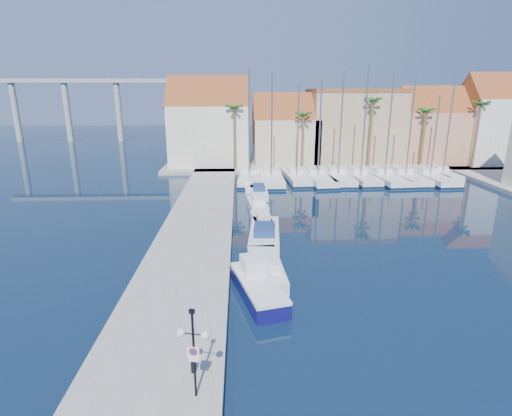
{
  "coord_description": "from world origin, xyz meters",
  "views": [
    {
      "loc": [
        -5.25,
        -16.68,
        11.56
      ],
      "look_at": [
        -4.07,
        12.61,
        3.0
      ],
      "focal_mm": 28.0,
      "sensor_mm": 36.0,
      "label": 1
    }
  ],
  "objects": [
    {
      "name": "sailboat_5",
      "position": [
        10.88,
        35.86,
        0.61
      ],
      "size": [
        3.32,
        10.73,
        14.85
      ],
      "rotation": [
        0.0,
        0.0,
        0.05
      ],
      "color": "white",
      "rests_on": "ground"
    },
    {
      "name": "palm_4",
      "position": [
        30.0,
        42.0,
        9.55
      ],
      "size": [
        2.6,
        2.6,
        10.65
      ],
      "color": "brown",
      "rests_on": "shore_north"
    },
    {
      "name": "motorboat_west_4",
      "position": [
        -3.15,
        28.07,
        0.51
      ],
      "size": [
        1.94,
        5.8,
        1.4
      ],
      "rotation": [
        0.0,
        0.0,
        0.02
      ],
      "color": "white",
      "rests_on": "ground"
    },
    {
      "name": "palm_2",
      "position": [
        14.0,
        42.0,
        10.02
      ],
      "size": [
        2.6,
        2.6,
        11.15
      ],
      "color": "brown",
      "rests_on": "shore_north"
    },
    {
      "name": "lamp_post",
      "position": [
        -7.02,
        -4.1,
        2.92
      ],
      "size": [
        1.23,
        0.53,
        3.68
      ],
      "rotation": [
        0.0,
        0.0,
        -0.22
      ],
      "color": "black",
      "rests_on": "quay_west"
    },
    {
      "name": "motorboat_west_5",
      "position": [
        -3.63,
        32.06,
        0.51
      ],
      "size": [
        2.36,
        6.96,
        1.4
      ],
      "rotation": [
        0.0,
        0.0,
        0.02
      ],
      "color": "white",
      "rests_on": "ground"
    },
    {
      "name": "motorboat_west_6",
      "position": [
        -3.23,
        37.96,
        0.51
      ],
      "size": [
        2.39,
        6.34,
        1.4
      ],
      "rotation": [
        0.0,
        0.0,
        -0.07
      ],
      "color": "white",
      "rests_on": "ground"
    },
    {
      "name": "motorboat_west_0",
      "position": [
        -3.61,
        7.22,
        0.51
      ],
      "size": [
        2.38,
        6.37,
        1.4
      ],
      "rotation": [
        0.0,
        0.0,
        0.06
      ],
      "color": "white",
      "rests_on": "ground"
    },
    {
      "name": "bollard",
      "position": [
        -7.25,
        -2.74,
        0.78
      ],
      "size": [
        0.22,
        0.22,
        0.56
      ],
      "primitive_type": "cylinder",
      "color": "black",
      "rests_on": "quay_west"
    },
    {
      "name": "motorboat_west_1",
      "position": [
        -3.34,
        13.69,
        0.51
      ],
      "size": [
        2.91,
        7.43,
        1.4
      ],
      "rotation": [
        0.0,
        0.0,
        -0.08
      ],
      "color": "white",
      "rests_on": "ground"
    },
    {
      "name": "sailboat_6",
      "position": [
        14.03,
        35.61,
        0.58
      ],
      "size": [
        3.9,
        11.68,
        13.58
      ],
      "rotation": [
        0.0,
        0.0,
        0.08
      ],
      "color": "white",
      "rests_on": "ground"
    },
    {
      "name": "palm_0",
      "position": [
        -6.0,
        42.0,
        9.08
      ],
      "size": [
        2.6,
        2.6,
        10.15
      ],
      "color": "brown",
      "rests_on": "shore_north"
    },
    {
      "name": "building_4",
      "position": [
        34.0,
        46.0,
        6.97
      ],
      "size": [
        8.3,
        8.0,
        14.0
      ],
      "color": "silver",
      "rests_on": "shore_north"
    },
    {
      "name": "building_1",
      "position": [
        2.0,
        47.0,
        5.3
      ],
      "size": [
        10.3,
        8.0,
        11.0
      ],
      "color": "beige",
      "rests_on": "shore_north"
    },
    {
      "name": "sailboat_2",
      "position": [
        2.23,
        35.9,
        0.59
      ],
      "size": [
        3.18,
        10.01,
        12.5
      ],
      "rotation": [
        0.0,
        0.0,
        0.06
      ],
      "color": "white",
      "rests_on": "ground"
    },
    {
      "name": "building_3",
      "position": [
        25.0,
        47.0,
        5.86
      ],
      "size": [
        10.3,
        8.0,
        12.0
      ],
      "color": "tan",
      "rests_on": "shore_north"
    },
    {
      "name": "ground",
      "position": [
        0.0,
        0.0,
        0.0
      ],
      "size": [
        260.0,
        260.0,
        0.0
      ],
      "primitive_type": "plane",
      "color": "black",
      "rests_on": "ground"
    },
    {
      "name": "sailboat_4",
      "position": [
        7.93,
        36.18,
        0.58
      ],
      "size": [
        3.29,
        11.46,
        14.07
      ],
      "rotation": [
        0.0,
        0.0,
        -0.03
      ],
      "color": "white",
      "rests_on": "ground"
    },
    {
      "name": "sailboat_3",
      "position": [
        5.01,
        35.68,
        0.57
      ],
      "size": [
        3.94,
        11.66,
        13.02
      ],
      "rotation": [
        0.0,
        0.0,
        0.08
      ],
      "color": "white",
      "rests_on": "ground"
    },
    {
      "name": "fishing_boat",
      "position": [
        -4.31,
        4.43,
        0.68
      ],
      "size": [
        3.33,
        6.12,
        2.04
      ],
      "rotation": [
        0.0,
        0.0,
        0.25
      ],
      "color": "#100E53",
      "rests_on": "ground"
    },
    {
      "name": "quay_west",
      "position": [
        -9.0,
        13.5,
        0.25
      ],
      "size": [
        6.0,
        77.0,
        0.5
      ],
      "primitive_type": "cube",
      "color": "gray",
      "rests_on": "ground"
    },
    {
      "name": "palm_3",
      "position": [
        22.0,
        42.0,
        8.61
      ],
      "size": [
        2.6,
        2.6,
        9.65
      ],
      "color": "brown",
      "rests_on": "shore_north"
    },
    {
      "name": "sailboat_1",
      "position": [
        -1.16,
        35.54,
        0.58
      ],
      "size": [
        3.07,
        11.31,
        13.69
      ],
      "rotation": [
        0.0,
        0.0,
        -0.01
      ],
      "color": "white",
      "rests_on": "ground"
    },
    {
      "name": "building_0",
      "position": [
        -10.0,
        47.0,
        6.52
      ],
      "size": [
        12.3,
        9.0,
        13.5
      ],
      "color": "beige",
      "rests_on": "shore_north"
    },
    {
      "name": "sailboat_8",
      "position": [
        20.25,
        35.67,
        0.55
      ],
      "size": [
        3.94,
        11.89,
        11.14
      ],
      "rotation": [
        0.0,
        0.0,
        0.07
      ],
      "color": "white",
      "rests_on": "ground"
    },
    {
      "name": "sailboat_7",
      "position": [
        16.99,
        35.87,
        0.58
      ],
      "size": [
        3.35,
        11.54,
        13.4
      ],
      "rotation": [
        0.0,
        0.0,
        0.03
      ],
      "color": "white",
      "rests_on": "ground"
    },
    {
      "name": "shore_north",
      "position": [
        10.0,
        48.0,
        0.25
      ],
      "size": [
        54.0,
        16.0,
        0.5
      ],
      "primitive_type": "cube",
      "color": "gray",
      "rests_on": "ground"
    },
    {
      "name": "sailboat_9",
      "position": [
        22.72,
        36.9,
        0.63
      ],
      "size": [
        2.29,
        8.53,
        13.24
      ],
      "rotation": [
        0.0,
        0.0,
        -0.0
      ],
      "color": "white",
      "rests_on": "ground"
    },
    {
      "name": "viaduct",
      "position": [
        -39.07,
        82.0,
        10.25
      ],
      "size": [
        48.0,
        2.2,
        14.45
      ],
      "color": "#9E9E99",
      "rests_on": "ground"
    },
    {
      "name": "sailboat_0",
      "position": [
        -3.99,
        35.9,
        0.61
      ],
      "size": [
        3.4,
        10.35,
        14.26
      ],
      "rotation": [
        0.0,
        0.0,
        -0.07
      ],
      "color": "white",
      "rests_on": "ground"
    },
    {
      "name": "palm_1",
      "position": [
        4.0,
        42.0,
        8.14
      ],
      "size": [
        2.6,
        2.6,
        9.15
      ],
      "color": "brown",
      "rests_on": "shore_north"
    },
    {
      "name": "motorboat_west_3",
      "position": [
        -3.54,
        22.5,
        0.51
      ],
      "size": [
        2.18,
        5.33,
        1.4
      ],
      "rotation": [
        0.0,
        0.0,
        0.1
      ],
      "color": "white",
      "rests_on": "ground"
    },
    {
      "name": "motorboat_west_2",
      "position": [
        -3.34,
        16.96,
        0.51
      ],
      "size": [
        2.04,
        5.13,
        1.4
      ],
      "rotation": [
        0.0,
        0.0,
        0.09
      ],
      "color": "white",
      "rests_on": "ground"
    },
    {
      "name": "building_2",
      "position": [
        13.0,
        48.0,
        6.26
      ],
      "size": [
        14.2,
        10.2,
        11.5
      ],
      "color": "tan",
      "rests_on": "shore_north"
    }
  ]
}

